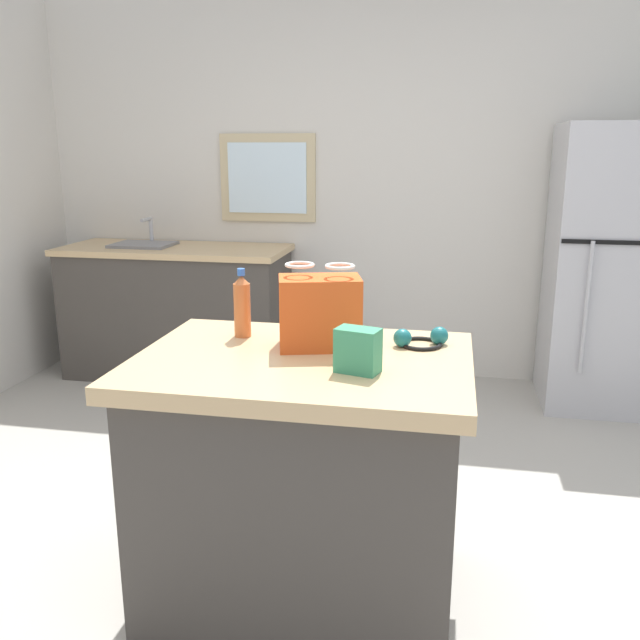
{
  "coord_description": "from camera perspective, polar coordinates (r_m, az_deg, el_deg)",
  "views": [
    {
      "loc": [
        0.32,
        -2.26,
        1.58
      ],
      "look_at": [
        -0.14,
        0.11,
        0.95
      ],
      "focal_mm": 37.58,
      "sensor_mm": 36.0,
      "label": 1
    }
  ],
  "objects": [
    {
      "name": "bottle",
      "position": [
        2.45,
        -6.65,
        1.19
      ],
      "size": [
        0.06,
        0.06,
        0.25
      ],
      "color": "#C66633",
      "rests_on": "kitchen_island"
    },
    {
      "name": "kitchen_island",
      "position": [
        2.4,
        -1.43,
        -13.35
      ],
      "size": [
        1.11,
        0.82,
        0.9
      ],
      "color": "#423D38",
      "rests_on": "ground"
    },
    {
      "name": "refrigerator",
      "position": [
        4.44,
        23.82,
        3.96
      ],
      "size": [
        0.76,
        0.68,
        1.72
      ],
      "color": "#B7B7BC",
      "rests_on": "ground"
    },
    {
      "name": "ear_defenders",
      "position": [
        2.37,
        8.59,
        -1.64
      ],
      "size": [
        0.2,
        0.2,
        0.06
      ],
      "color": "black",
      "rests_on": "kitchen_island"
    },
    {
      "name": "back_wall",
      "position": [
        4.69,
        7.14,
        11.28
      ],
      "size": [
        5.21,
        0.13,
        2.64
      ],
      "color": "silver",
      "rests_on": "ground"
    },
    {
      "name": "ground",
      "position": [
        2.77,
        2.62,
        -20.13
      ],
      "size": [
        6.25,
        6.25,
        0.0
      ],
      "primitive_type": "plane",
      "color": "#ADA89E"
    },
    {
      "name": "sink_counter",
      "position": [
        4.81,
        -12.09,
        0.85
      ],
      "size": [
        1.55,
        0.64,
        1.1
      ],
      "color": "#423D38",
      "rests_on": "ground"
    },
    {
      "name": "shopping_bag",
      "position": [
        2.3,
        -0.03,
        0.72
      ],
      "size": [
        0.31,
        0.24,
        0.29
      ],
      "color": "#DB511E",
      "rests_on": "kitchen_island"
    },
    {
      "name": "small_box",
      "position": [
        2.06,
        3.25,
        -2.6
      ],
      "size": [
        0.15,
        0.11,
        0.14
      ],
      "primitive_type": "cube",
      "rotation": [
        0.0,
        0.0,
        -0.26
      ],
      "color": "#388E66",
      "rests_on": "kitchen_island"
    }
  ]
}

